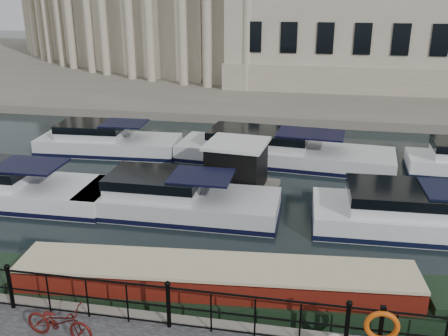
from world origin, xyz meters
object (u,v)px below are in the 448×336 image
Objects in this scene: bicycle at (59,322)px; narrowboat at (215,292)px; harbour_hut at (237,169)px; life_ring_post at (382,327)px.

narrowboat is at bearing -41.53° from bicycle.
bicycle is 4.07m from narrowboat.
harbour_hut is at bearing 90.22° from narrowboat.
life_ring_post is 4.52m from narrowboat.
life_ring_post is at bearing -77.24° from bicycle.
harbour_hut reaches higher than narrowboat.
bicycle is 7.01m from life_ring_post.
bicycle is 10.83m from harbour_hut.
harbour_hut is (-0.73, 7.93, 0.59)m from narrowboat.
harbour_hut reaches higher than bicycle.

